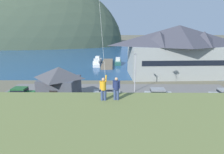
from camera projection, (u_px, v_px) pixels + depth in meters
name	position (u px, v px, depth m)	size (l,w,h in m)	color
ground_plane	(121.00, 120.00, 23.02)	(600.00, 600.00, 0.00)	#66604C
parking_lot_pad	(120.00, 104.00, 27.85)	(40.00, 20.00, 0.10)	slate
bay_water	(116.00, 54.00, 81.10)	(360.00, 84.00, 0.03)	navy
far_hill_west_ridge	(5.00, 44.00, 137.64)	(91.29, 61.59, 87.89)	#3D4C38
far_hill_east_peak	(10.00, 44.00, 134.19)	(100.29, 75.64, 92.41)	#42513D
far_hill_center_saddle	(14.00, 45.00, 128.26)	(147.30, 69.22, 94.25)	#42513D
harbor_lodge	(178.00, 49.00, 43.12)	(23.63, 12.32, 11.57)	#999E99
storage_shed_near_lot	(60.00, 84.00, 27.76)	(6.11, 5.77, 5.49)	#474C56
wharf_dock	(107.00, 64.00, 57.92)	(3.20, 14.97, 0.70)	#70604C
moored_boat_wharfside	(96.00, 63.00, 56.04)	(2.59, 6.32, 2.16)	silver
moored_boat_outer_mooring	(118.00, 62.00, 58.77)	(2.11, 6.03, 2.16)	#23564C
moored_boat_inner_slip	(98.00, 60.00, 61.43)	(2.28, 5.83, 2.16)	silver
parked_car_mid_row_far	(158.00, 94.00, 28.98)	(4.27, 2.18, 1.82)	#9EA3A8
parked_car_back_row_right	(25.00, 108.00, 23.82)	(4.29, 2.23, 1.82)	red
parked_car_mid_row_center	(197.00, 113.00, 22.44)	(4.22, 2.10, 1.82)	#236633
parked_car_front_row_end	(83.00, 110.00, 23.20)	(4.24, 2.13, 1.82)	silver
parked_car_back_row_left	(156.00, 113.00, 22.45)	(4.24, 2.13, 1.82)	#B28923
parked_car_mid_row_near	(106.00, 92.00, 29.98)	(4.31, 2.28, 1.82)	#9EA3A8
parked_car_corner_spot	(21.00, 93.00, 29.48)	(4.26, 2.17, 1.82)	#236633
parking_light_pole	(135.00, 70.00, 32.24)	(0.24, 0.78, 6.59)	#ADADB2
person_kite_flyer	(103.00, 88.00, 13.89)	(0.52, 0.65, 1.86)	#384770
person_companion	(116.00, 88.00, 13.99)	(0.55, 0.40, 1.74)	#384770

